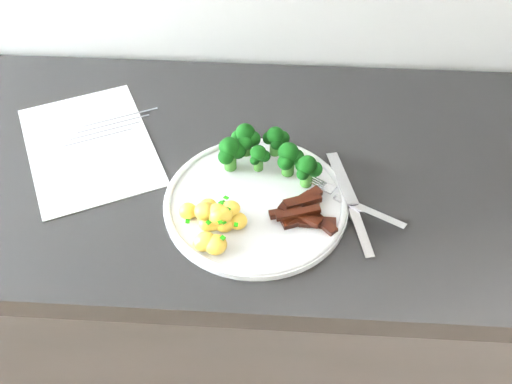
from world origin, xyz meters
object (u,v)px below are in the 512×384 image
at_px(broccoli, 265,150).
at_px(fork, 354,203).
at_px(counter, 262,309).
at_px(plate, 256,202).
at_px(knife, 354,215).
at_px(recipe_paper, 90,146).
at_px(beef_strips, 303,212).
at_px(potatoes, 214,222).

distance_m(broccoli, fork, 0.16).
bearing_deg(fork, counter, 148.48).
distance_m(plate, fork, 0.15).
height_order(broccoli, knife, broccoli).
xyz_separation_m(recipe_paper, beef_strips, (0.36, -0.15, 0.02)).
height_order(counter, potatoes, potatoes).
bearing_deg(broccoli, beef_strips, -58.26).
distance_m(broccoli, beef_strips, 0.12).
bearing_deg(fork, potatoes, -164.68).
distance_m(plate, beef_strips, 0.08).
bearing_deg(broccoli, plate, -97.50).
relative_size(counter, broccoli, 13.88).
bearing_deg(knife, broccoli, 146.93).
bearing_deg(knife, recipe_paper, 162.84).
xyz_separation_m(counter, beef_strips, (0.06, -0.11, 0.45)).
xyz_separation_m(counter, plate, (-0.01, -0.08, 0.44)).
height_order(recipe_paper, potatoes, potatoes).
bearing_deg(plate, potatoes, -133.52).
relative_size(potatoes, knife, 0.49).
bearing_deg(counter, broccoli, -82.27).
xyz_separation_m(beef_strips, fork, (0.08, 0.02, -0.00)).
bearing_deg(beef_strips, fork, 17.04).
distance_m(counter, broccoli, 0.48).
distance_m(counter, potatoes, 0.48).
distance_m(recipe_paper, beef_strips, 0.39).
xyz_separation_m(counter, fork, (0.14, -0.09, 0.45)).
distance_m(counter, beef_strips, 0.47).
relative_size(counter, beef_strips, 22.06).
height_order(recipe_paper, beef_strips, beef_strips).
relative_size(plate, knife, 1.34).
relative_size(counter, knife, 10.74).
bearing_deg(beef_strips, broccoli, 121.74).
xyz_separation_m(recipe_paper, fork, (0.44, -0.12, 0.02)).
bearing_deg(beef_strips, recipe_paper, 158.20).
relative_size(recipe_paper, beef_strips, 3.32).
bearing_deg(beef_strips, counter, 119.89).
relative_size(broccoli, fork, 1.05).
distance_m(beef_strips, knife, 0.08).
height_order(recipe_paper, plate, plate).
relative_size(counter, fork, 14.56).
distance_m(recipe_paper, plate, 0.32).
bearing_deg(plate, counter, 84.33).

